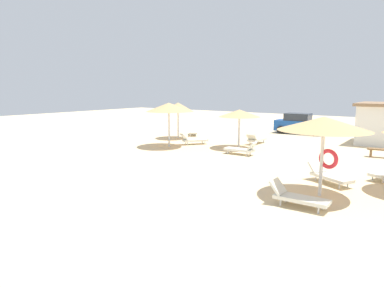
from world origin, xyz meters
TOP-DOWN VIEW (x-y plane):
  - ground_plane at (0.00, 0.00)m, footprint 80.00×80.00m
  - parasol_0 at (-0.98, 9.41)m, footprint 2.63×2.63m
  - parasol_1 at (6.04, 2.43)m, footprint 3.14×3.14m
  - parasol_3 at (-4.93, 7.20)m, footprint 2.94×2.94m
  - parasol_4 at (-6.84, 10.54)m, footprint 2.38×2.38m
  - lounger_0 at (0.20, 7.55)m, footprint 1.88×0.73m
  - lounger_1 at (5.78, 0.82)m, footprint 1.86×0.65m
  - lounger_3 at (-4.19, 8.85)m, footprint 1.62×1.88m
  - lounger_4 at (-6.93, 12.63)m, footprint 1.63×1.92m
  - lounger_5 at (-0.83, 11.64)m, footprint 0.69×1.89m
  - lounger_6 at (5.87, 4.27)m, footprint 1.95×1.48m
  - bench_0 at (6.88, 11.35)m, footprint 1.54×0.63m
  - parked_car at (-0.23, 18.73)m, footprint 4.08×2.15m

SIDE VIEW (x-z plane):
  - ground_plane at x=0.00m, z-range 0.00..0.00m
  - lounger_4 at x=-6.93m, z-range -0.02..0.64m
  - lounger_6 at x=5.87m, z-range -0.06..0.70m
  - lounger_5 at x=-0.83m, z-range -0.06..0.70m
  - lounger_3 at x=-4.19m, z-range -0.06..0.71m
  - lounger_1 at x=5.78m, z-range -0.07..0.72m
  - lounger_0 at x=0.20m, z-range -0.08..0.73m
  - bench_0 at x=6.88m, z-range 0.10..0.59m
  - parked_car at x=-0.23m, z-range -0.04..1.68m
  - parasol_0 at x=-0.98m, z-range 0.99..3.45m
  - parasol_4 at x=-6.84m, z-range 1.01..3.74m
  - parasol_1 at x=6.04m, z-range 1.14..3.95m
  - parasol_3 at x=-4.93m, z-range 1.14..4.01m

